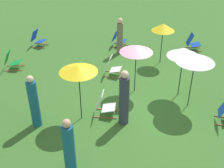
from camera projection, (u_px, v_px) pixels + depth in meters
ground_plane at (145, 98)px, 10.50m from camera, size 40.00×40.00×0.00m
deckchair_0 at (118, 39)px, 14.21m from camera, size 0.67×0.86×0.83m
deckchair_1 at (192, 43)px, 13.83m from camera, size 0.54×0.80×0.83m
deckchair_3 at (38, 39)px, 14.22m from camera, size 0.60×0.83×0.83m
deckchair_6 at (12, 61)px, 12.20m from camera, size 0.58×0.82×0.83m
deckchair_7 at (104, 105)px, 9.49m from camera, size 0.48×0.76×0.83m
deckchair_8 at (112, 67)px, 11.73m from camera, size 0.57×0.82×0.83m
umbrella_0 at (196, 58)px, 9.14m from camera, size 1.25×1.25×1.99m
umbrella_2 at (78, 69)px, 8.55m from camera, size 1.16×1.16×1.93m
umbrella_3 at (136, 49)px, 10.00m from camera, size 1.17×1.17×1.86m
umbrella_4 at (184, 52)px, 9.79m from camera, size 1.13×1.13×1.87m
umbrella_5 at (163, 27)px, 12.03m from camera, size 0.96×0.96×1.79m
person_0 at (69, 148)px, 7.19m from camera, size 0.43×0.43×1.69m
person_1 at (120, 36)px, 13.29m from camera, size 0.32×0.32×1.70m
person_2 at (34, 103)px, 8.77m from camera, size 0.41×0.41×1.78m
person_3 at (124, 99)px, 8.85m from camera, size 0.41×0.41×1.87m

